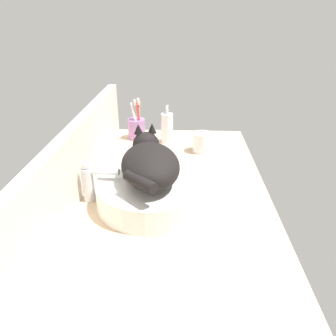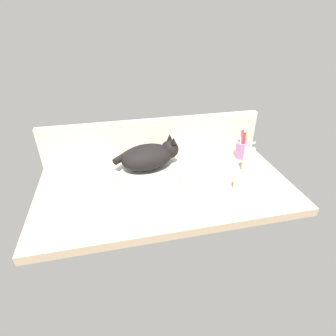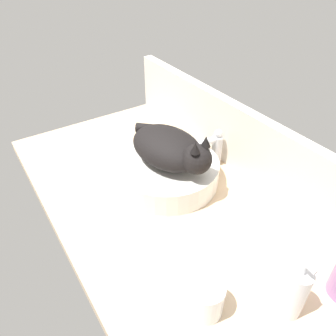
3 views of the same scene
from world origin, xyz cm
name	(u,v)px [view 3 (image 3 of 3)]	position (x,y,z in cm)	size (l,w,h in cm)	color
ground_plane	(165,205)	(0.00, 0.00, -2.00)	(121.02, 63.77, 4.00)	#D1B28E
backsplash_panel	(242,141)	(0.00, 30.09, 11.11)	(121.02, 3.60, 22.22)	silver
sink_basin	(167,171)	(-7.70, 5.82, 3.82)	(33.11, 33.11, 7.64)	silver
cat	(170,148)	(-6.38, 6.18, 13.39)	(32.16, 21.83, 14.00)	black
faucet	(214,147)	(-6.60, 24.15, 7.30)	(3.60, 11.85, 13.60)	silver
soap_dispenser	(294,292)	(44.36, 3.49, 6.74)	(5.27, 5.27, 16.50)	silver
water_glass	(206,300)	(34.26, -11.62, 3.51)	(7.89, 7.89, 8.19)	white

